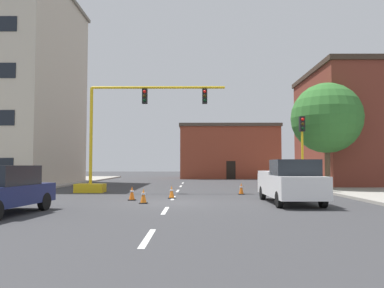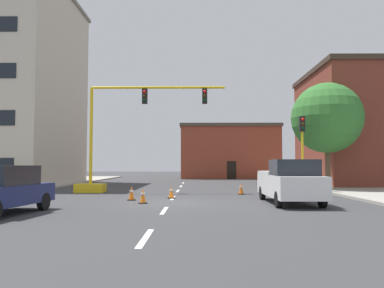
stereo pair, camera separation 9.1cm
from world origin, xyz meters
name	(u,v)px [view 1 (the left image)]	position (x,y,z in m)	size (l,w,h in m)	color
ground_plane	(170,203)	(0.00, 0.00, 0.00)	(160.00, 160.00, 0.00)	#38383A
sidewalk_right	(360,190)	(12.22, 8.00, 0.07)	(6.00, 56.00, 0.14)	#9E998E
lane_stripe_seg_1	(148,238)	(0.00, -8.50, 0.00)	(0.16, 2.40, 0.01)	silver
lane_stripe_seg_2	(165,210)	(0.00, -3.00, 0.00)	(0.16, 2.40, 0.01)	silver
lane_stripe_seg_3	(173,198)	(0.00, 2.50, 0.00)	(0.16, 2.40, 0.01)	silver
lane_stripe_seg_4	(178,191)	(0.00, 8.00, 0.00)	(0.16, 2.40, 0.01)	silver
lane_stripe_seg_5	(181,186)	(0.00, 13.50, 0.00)	(0.16, 2.40, 0.01)	silver
lane_stripe_seg_6	(183,183)	(0.00, 19.00, 0.00)	(0.16, 2.40, 0.01)	silver
building_brick_center	(228,152)	(5.54, 32.75, 3.44)	(12.62, 8.85, 6.87)	brown
traffic_signal_gantry	(110,157)	(-4.29, 6.58, 2.27)	(9.51, 1.20, 6.83)	yellow
traffic_light_pole_right	(302,137)	(7.91, 6.15, 3.53)	(0.32, 0.47, 4.80)	yellow
tree_right_mid	(327,118)	(10.28, 8.47, 4.98)	(4.85, 4.85, 7.42)	brown
pickup_truck_white	(290,182)	(5.49, -0.29, 0.97)	(2.04, 5.41, 1.99)	white
sedan_navy_near_left	(1,190)	(-5.69, -4.36, 0.89)	(2.35, 4.68, 1.74)	navy
traffic_cone_roadside_a	(143,196)	(-1.20, -0.33, 0.34)	(0.36, 0.36, 0.69)	black
traffic_cone_roadside_b	(132,193)	(-1.98, 1.19, 0.35)	(0.36, 0.36, 0.71)	black
traffic_cone_roadside_c	(172,192)	(-0.07, 2.27, 0.33)	(0.36, 0.36, 0.68)	black
traffic_cone_roadside_d	(241,189)	(3.91, 4.97, 0.35)	(0.36, 0.36, 0.70)	black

